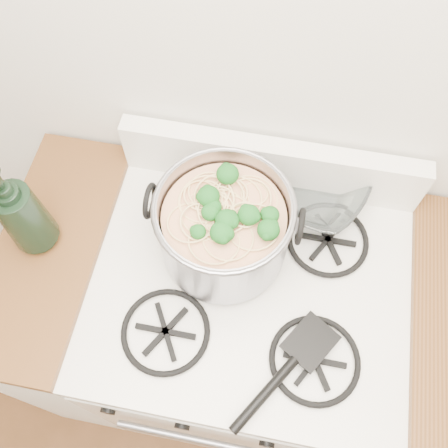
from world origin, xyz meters
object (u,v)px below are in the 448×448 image
(spatula, at_px, (311,341))
(glass_bowl, at_px, (311,188))
(stock_pot, at_px, (224,228))
(gas_range, at_px, (243,336))
(bottle, at_px, (19,210))

(spatula, distance_m, glass_bowl, 0.39)
(stock_pot, relative_size, spatula, 1.10)
(gas_range, bearing_deg, spatula, -35.95)
(stock_pot, bearing_deg, gas_range, -46.44)
(stock_pot, distance_m, glass_bowl, 0.29)
(gas_range, xyz_separation_m, stock_pot, (-0.08, 0.08, 0.58))
(gas_range, relative_size, stock_pot, 2.72)
(spatula, height_order, glass_bowl, glass_bowl)
(gas_range, distance_m, stock_pot, 0.60)
(gas_range, relative_size, bottle, 3.26)
(gas_range, xyz_separation_m, bottle, (-0.53, 0.02, 0.63))
(glass_bowl, distance_m, bottle, 0.70)
(stock_pot, distance_m, bottle, 0.46)
(stock_pot, xyz_separation_m, glass_bowl, (0.19, 0.20, -0.08))
(gas_range, distance_m, spatula, 0.53)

